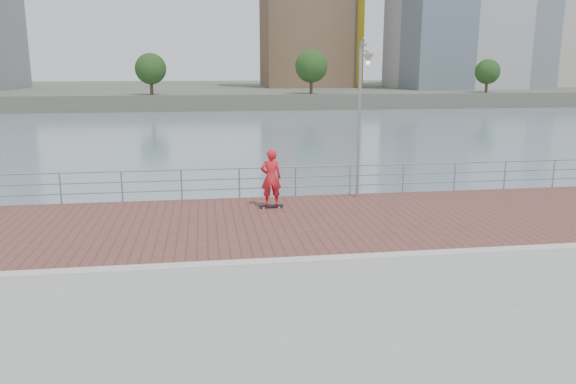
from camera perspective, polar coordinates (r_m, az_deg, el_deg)
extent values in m
plane|color=slate|center=(14.62, 1.20, -14.46)|extent=(400.00, 400.00, 0.00)
cube|color=brown|center=(17.22, -0.79, -3.05)|extent=(40.00, 6.80, 0.02)
cube|color=#B7B5AD|center=(13.82, 1.24, -6.94)|extent=(40.00, 0.40, 0.06)
cube|color=#4C5142|center=(135.46, -7.70, 10.16)|extent=(320.00, 95.00, 2.50)
cylinder|color=#8C9EA8|center=(20.85, -22.11, 0.30)|extent=(0.06, 0.06, 1.10)
cylinder|color=#8C9EA8|center=(20.46, -16.52, 0.49)|extent=(0.06, 0.06, 1.10)
cylinder|color=#8C9EA8|center=(20.27, -10.77, 0.69)|extent=(0.06, 0.06, 1.10)
cylinder|color=#8C9EA8|center=(20.29, -4.97, 0.87)|extent=(0.06, 0.06, 1.10)
cylinder|color=#8C9EA8|center=(20.51, 0.76, 1.05)|extent=(0.06, 0.06, 1.10)
cylinder|color=#8C9EA8|center=(20.93, 6.32, 1.21)|extent=(0.06, 0.06, 1.10)
cylinder|color=#8C9EA8|center=(21.55, 11.61, 1.35)|extent=(0.06, 0.06, 1.10)
cylinder|color=#8C9EA8|center=(22.33, 16.56, 1.47)|extent=(0.06, 0.06, 1.10)
cylinder|color=#8C9EA8|center=(23.27, 21.15, 1.58)|extent=(0.06, 0.06, 1.10)
cylinder|color=#8C9EA8|center=(24.35, 25.36, 1.66)|extent=(0.06, 0.06, 1.10)
cylinder|color=#8C9EA8|center=(20.27, -2.10, 2.49)|extent=(39.00, 0.05, 0.05)
cylinder|color=#8C9EA8|center=(20.34, -2.09, 1.45)|extent=(39.00, 0.05, 0.05)
cylinder|color=#8C9EA8|center=(20.41, -2.08, 0.45)|extent=(39.00, 0.05, 0.05)
cylinder|color=gray|center=(20.18, 7.22, 6.83)|extent=(0.11, 0.11, 5.32)
cylinder|color=gray|center=(19.67, 7.80, 14.43)|extent=(0.06, 0.89, 0.06)
cone|color=#B2B2AD|center=(19.24, 8.16, 13.94)|extent=(0.39, 0.39, 0.31)
cube|color=black|center=(18.86, -1.72, -1.39)|extent=(0.81, 0.21, 0.03)
cylinder|color=beige|center=(18.77, -2.47, -1.61)|extent=(0.06, 0.04, 0.06)
cylinder|color=beige|center=(18.83, -0.91, -1.55)|extent=(0.06, 0.04, 0.06)
cylinder|color=beige|center=(18.91, -2.52, -1.50)|extent=(0.06, 0.04, 0.06)
cylinder|color=beige|center=(18.97, -0.97, -1.45)|extent=(0.06, 0.04, 0.06)
imported|color=red|center=(18.65, -1.74, 1.47)|extent=(0.70, 0.46, 1.90)
cube|color=brown|center=(125.34, 1.80, 17.71)|extent=(18.00, 18.00, 30.88)
cylinder|color=#473323|center=(90.20, -13.72, 10.74)|extent=(0.50, 0.50, 3.68)
sphere|color=#193814|center=(90.17, -13.79, 12.07)|extent=(4.73, 4.73, 4.73)
cylinder|color=#473323|center=(91.49, 2.37, 11.21)|extent=(0.50, 0.50, 4.04)
sphere|color=#193814|center=(91.47, 2.38, 12.66)|extent=(5.20, 5.20, 5.20)
cylinder|color=#473323|center=(101.52, 19.53, 10.41)|extent=(0.50, 0.50, 3.22)
sphere|color=#193814|center=(101.49, 19.61, 11.45)|extent=(4.14, 4.14, 4.14)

